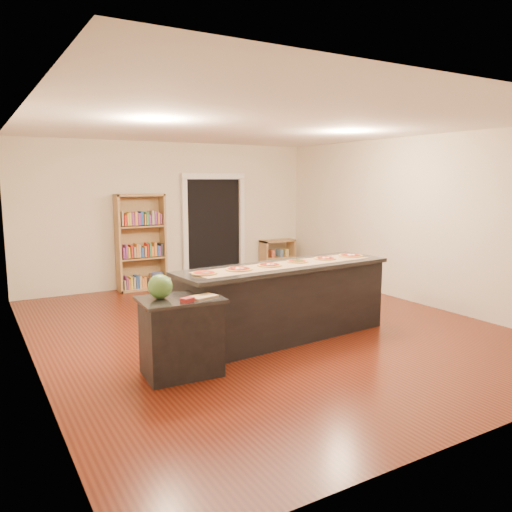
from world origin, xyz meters
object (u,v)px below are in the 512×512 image
low_shelf (277,257)px  side_counter (181,336)px  bookshelf (141,242)px  kitchen_island (285,301)px  watermelon (160,287)px  waste_bin (157,281)px

low_shelf → side_counter: bearing=-132.9°
side_counter → bookshelf: (0.95, 4.33, 0.48)m
kitchen_island → watermelon: bearing=-171.8°
kitchen_island → low_shelf: (2.36, 3.84, -0.11)m
low_shelf → watermelon: bearing=-134.7°
waste_bin → watermelon: bearing=-108.6°
side_counter → bookshelf: bookshelf is taller
low_shelf → kitchen_island: bearing=-121.6°
bookshelf → watermelon: bookshelf is taller
side_counter → watermelon: (-0.19, 0.07, 0.55)m
side_counter → low_shelf: (4.02, 4.33, -0.04)m
side_counter → watermelon: bearing=164.5°
side_counter → low_shelf: 5.91m
low_shelf → waste_bin: low_shelf is taller
waste_bin → side_counter: bearing=-105.9°
low_shelf → waste_bin: bearing=-177.4°
kitchen_island → side_counter: kitchen_island is taller
waste_bin → low_shelf: bearing=2.6°
side_counter → waste_bin: bearing=77.6°
low_shelf → watermelon: (-4.21, -4.26, 0.59)m
low_shelf → bookshelf: bearing=179.9°
bookshelf → low_shelf: size_ratio=2.36×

